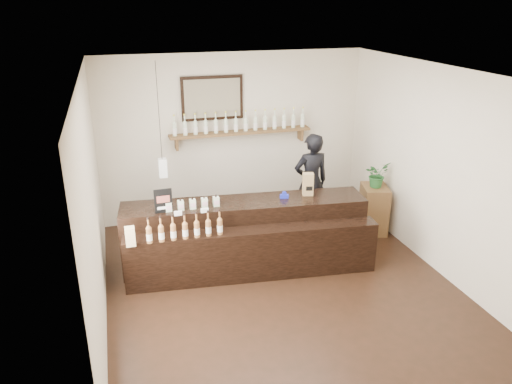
% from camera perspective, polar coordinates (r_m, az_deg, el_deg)
% --- Properties ---
extents(ground, '(5.00, 5.00, 0.00)m').
position_cam_1_polar(ground, '(6.86, 2.64, -10.35)').
color(ground, black).
rests_on(ground, ground).
extents(room_shell, '(5.00, 5.00, 5.00)m').
position_cam_1_polar(room_shell, '(6.14, 2.91, 3.30)').
color(room_shell, beige).
rests_on(room_shell, ground).
extents(back_wall_decor, '(2.66, 0.96, 1.69)m').
position_cam_1_polar(back_wall_decor, '(8.30, -3.38, 8.40)').
color(back_wall_decor, brown).
rests_on(back_wall_decor, ground).
extents(counter, '(3.46, 1.26, 1.11)m').
position_cam_1_polar(counter, '(7.05, -1.09, -5.25)').
color(counter, black).
rests_on(counter, ground).
extents(promo_sign, '(0.24, 0.03, 0.33)m').
position_cam_1_polar(promo_sign, '(6.64, -10.55, -1.01)').
color(promo_sign, black).
rests_on(promo_sign, counter).
extents(paper_bag, '(0.17, 0.15, 0.33)m').
position_cam_1_polar(paper_bag, '(7.15, 5.96, 0.90)').
color(paper_bag, '#9A764A').
rests_on(paper_bag, counter).
extents(tape_dispenser, '(0.13, 0.07, 0.10)m').
position_cam_1_polar(tape_dispenser, '(7.05, 3.24, -0.41)').
color(tape_dispenser, '#1721A3').
rests_on(tape_dispenser, counter).
extents(side_cabinet, '(0.52, 0.62, 0.78)m').
position_cam_1_polar(side_cabinet, '(8.35, 13.30, -1.90)').
color(side_cabinet, brown).
rests_on(side_cabinet, ground).
extents(potted_plant, '(0.46, 0.44, 0.41)m').
position_cam_1_polar(potted_plant, '(8.14, 13.65, 1.96)').
color(potted_plant, '#255D28').
rests_on(potted_plant, side_cabinet).
extents(shopkeeper, '(0.69, 0.47, 1.82)m').
position_cam_1_polar(shopkeeper, '(8.12, 6.31, 1.87)').
color(shopkeeper, black).
rests_on(shopkeeper, ground).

